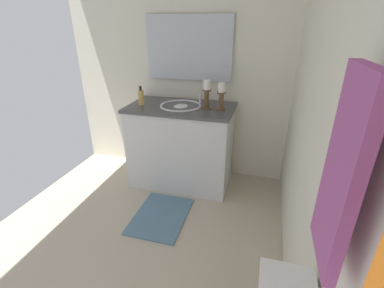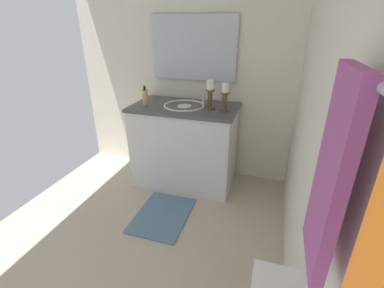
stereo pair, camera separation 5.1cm
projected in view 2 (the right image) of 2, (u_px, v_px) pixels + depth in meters
floor at (131, 240)px, 2.12m from camera, size 2.56×2.34×0.02m
wall_back at (324, 97)px, 1.30m from camera, size 2.56×0.04×2.45m
wall_left at (183, 59)px, 2.73m from camera, size 0.04×2.34×2.45m
vanity_cabinet at (185, 145)px, 2.75m from camera, size 0.58×1.03×0.83m
sink_basin at (185, 110)px, 2.59m from camera, size 0.40×0.40×0.24m
mirror at (193, 48)px, 2.62m from camera, size 0.02×0.86×0.61m
candle_holder_tall at (225, 96)px, 2.39m from camera, size 0.09×0.09×0.25m
candle_holder_short at (210, 94)px, 2.43m from camera, size 0.09×0.09×0.27m
soap_bottle at (145, 97)px, 2.61m from camera, size 0.06×0.06×0.18m
towel_near_vanity at (331, 177)px, 0.63m from camera, size 0.22×0.03×0.51m
bath_mat at (163, 215)px, 2.37m from camera, size 0.60×0.44×0.02m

